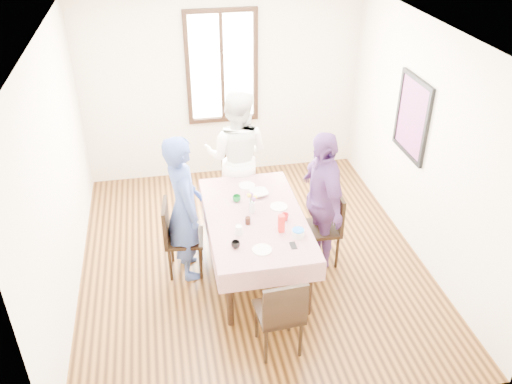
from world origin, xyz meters
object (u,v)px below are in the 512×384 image
Objects in this scene: chair_far at (238,186)px; person_left at (184,208)px; chair_near at (279,312)px; person_right at (321,200)px; chair_right at (321,228)px; dining_table at (255,244)px; chair_left at (184,238)px; person_far at (238,158)px.

person_left is at bearing 60.32° from chair_far.
chair_near is (0.00, -2.37, 0.00)m from chair_far.
person_left is at bearing -98.61° from person_right.
person_left reaches higher than chair_right.
person_left reaches higher than dining_table.
chair_right is at bearing 92.10° from chair_left.
person_right is at bearing 4.04° from dining_table.
chair_left and chair_far have the same top height.
chair_far is 1.42m from person_right.
dining_table is at bearing 111.25° from person_far.
chair_left is 0.54× the size of person_right.
chair_near is 0.51× the size of person_far.
person_far reaches higher than chair_right.
chair_far is (0.00, 1.19, 0.08)m from dining_table.
person_left is at bearing 96.03° from chair_left.
chair_right is 1.00× the size of chair_far.
chair_left is at bearing 81.36° from person_left.
chair_left is 0.53× the size of person_left.
chair_far is at bearing 90.00° from dining_table.
person_right is (0.76, -1.11, -0.05)m from person_far.
chair_left is at bearing -98.55° from person_right.
chair_left is 1.00× the size of chair_right.
chair_far is (-0.79, 1.13, 0.00)m from chair_right.
chair_left reaches higher than dining_table.
chair_right is at bearing 3.93° from dining_table.
dining_table is 1.90× the size of chair_right.
chair_near is at bearing 111.25° from person_far.
chair_right is (0.79, 0.05, 0.08)m from dining_table.
person_left is 1.26m from person_far.
chair_far is 2.37m from chair_near.
chair_far is (0.79, 1.02, 0.00)m from chair_left.
dining_table is 1.90× the size of chair_near.
chair_near is (0.00, -1.19, 0.08)m from dining_table.
dining_table is 1.90× the size of chair_left.
dining_table is 1.27m from person_far.
chair_right is at bearing 53.83° from chair_near.
person_far is at bearing 97.04° from chair_far.
chair_left is at bearing 116.40° from chair_near.
dining_table is 1.19m from chair_far.
chair_right is 0.53× the size of person_left.
person_right reaches higher than chair_near.
chair_far is at bearing 86.17° from chair_near.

